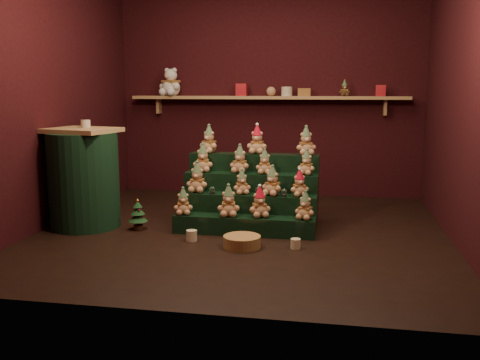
% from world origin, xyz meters
% --- Properties ---
extents(ground, '(4.00, 4.00, 0.00)m').
position_xyz_m(ground, '(0.00, 0.00, 0.00)').
color(ground, black).
rests_on(ground, ground).
extents(back_wall, '(4.00, 0.10, 2.80)m').
position_xyz_m(back_wall, '(0.00, 2.05, 1.40)').
color(back_wall, black).
rests_on(back_wall, ground).
extents(front_wall, '(4.00, 0.10, 2.80)m').
position_xyz_m(front_wall, '(0.00, -2.05, 1.40)').
color(front_wall, black).
rests_on(front_wall, ground).
extents(left_wall, '(0.10, 4.00, 2.80)m').
position_xyz_m(left_wall, '(-2.05, 0.00, 1.40)').
color(left_wall, black).
rests_on(left_wall, ground).
extents(right_wall, '(0.10, 4.00, 2.80)m').
position_xyz_m(right_wall, '(2.05, 0.00, 1.40)').
color(right_wall, black).
rests_on(right_wall, ground).
extents(back_shelf, '(3.60, 0.26, 0.24)m').
position_xyz_m(back_shelf, '(0.00, 1.87, 1.29)').
color(back_shelf, tan).
rests_on(back_shelf, ground).
extents(riser_tier_front, '(1.40, 0.22, 0.18)m').
position_xyz_m(riser_tier_front, '(0.03, -0.09, 0.09)').
color(riser_tier_front, black).
rests_on(riser_tier_front, ground).
extents(riser_tier_midfront, '(1.40, 0.22, 0.36)m').
position_xyz_m(riser_tier_midfront, '(0.03, 0.13, 0.18)').
color(riser_tier_midfront, black).
rests_on(riser_tier_midfront, ground).
extents(riser_tier_midback, '(1.40, 0.22, 0.54)m').
position_xyz_m(riser_tier_midback, '(0.03, 0.35, 0.27)').
color(riser_tier_midback, black).
rests_on(riser_tier_midback, ground).
extents(riser_tier_back, '(1.40, 0.22, 0.72)m').
position_xyz_m(riser_tier_back, '(0.03, 0.57, 0.36)').
color(riser_tier_back, black).
rests_on(riser_tier_back, ground).
extents(teddy_0, '(0.22, 0.21, 0.26)m').
position_xyz_m(teddy_0, '(-0.57, -0.10, 0.31)').
color(teddy_0, tan).
rests_on(teddy_0, riser_tier_front).
extents(teddy_1, '(0.25, 0.23, 0.31)m').
position_xyz_m(teddy_1, '(-0.12, -0.10, 0.33)').
color(teddy_1, tan).
rests_on(teddy_1, riser_tier_front).
extents(teddy_2, '(0.27, 0.26, 0.29)m').
position_xyz_m(teddy_2, '(0.19, -0.08, 0.33)').
color(teddy_2, tan).
rests_on(teddy_2, riser_tier_front).
extents(teddy_3, '(0.24, 0.23, 0.27)m').
position_xyz_m(teddy_3, '(0.63, -0.10, 0.31)').
color(teddy_3, tan).
rests_on(teddy_3, riser_tier_front).
extents(teddy_4, '(0.23, 0.21, 0.31)m').
position_xyz_m(teddy_4, '(-0.49, 0.15, 0.51)').
color(teddy_4, tan).
rests_on(teddy_4, riser_tier_midfront).
extents(teddy_5, '(0.23, 0.22, 0.25)m').
position_xyz_m(teddy_5, '(-0.02, 0.13, 0.48)').
color(teddy_5, tan).
rests_on(teddy_5, riser_tier_midfront).
extents(teddy_6, '(0.27, 0.25, 0.29)m').
position_xyz_m(teddy_6, '(0.29, 0.12, 0.51)').
color(teddy_6, tan).
rests_on(teddy_6, riser_tier_midfront).
extents(teddy_7, '(0.23, 0.22, 0.26)m').
position_xyz_m(teddy_7, '(0.56, 0.12, 0.49)').
color(teddy_7, tan).
rests_on(teddy_7, riser_tier_midfront).
extents(teddy_8, '(0.23, 0.22, 0.30)m').
position_xyz_m(teddy_8, '(-0.49, 0.36, 0.69)').
color(teddy_8, tan).
rests_on(teddy_8, riser_tier_midback).
extents(teddy_9, '(0.24, 0.22, 0.29)m').
position_xyz_m(teddy_9, '(-0.09, 0.36, 0.68)').
color(teddy_9, tan).
rests_on(teddy_9, riser_tier_midback).
extents(teddy_10, '(0.19, 0.17, 0.25)m').
position_xyz_m(teddy_10, '(0.18, 0.34, 0.67)').
color(teddy_10, tan).
rests_on(teddy_10, riser_tier_midback).
extents(teddy_11, '(0.22, 0.21, 0.26)m').
position_xyz_m(teddy_11, '(0.61, 0.36, 0.67)').
color(teddy_11, tan).
rests_on(teddy_11, riser_tier_midback).
extents(teddy_12, '(0.26, 0.25, 0.30)m').
position_xyz_m(teddy_12, '(-0.47, 0.57, 0.87)').
color(teddy_12, tan).
rests_on(teddy_12, riser_tier_back).
extents(teddy_13, '(0.22, 0.20, 0.30)m').
position_xyz_m(teddy_13, '(0.06, 0.59, 0.87)').
color(teddy_13, tan).
rests_on(teddy_13, riser_tier_back).
extents(teddy_14, '(0.26, 0.25, 0.30)m').
position_xyz_m(teddy_14, '(0.59, 0.57, 0.87)').
color(teddy_14, tan).
rests_on(teddy_14, riser_tier_back).
extents(snow_globe_a, '(0.06, 0.06, 0.08)m').
position_xyz_m(snow_globe_a, '(-0.32, 0.07, 0.40)').
color(snow_globe_a, black).
rests_on(snow_globe_a, riser_tier_midfront).
extents(snow_globe_b, '(0.07, 0.07, 0.09)m').
position_xyz_m(snow_globe_b, '(0.15, 0.07, 0.41)').
color(snow_globe_b, black).
rests_on(snow_globe_b, riser_tier_midfront).
extents(snow_globe_c, '(0.06, 0.06, 0.08)m').
position_xyz_m(snow_globe_c, '(0.41, 0.07, 0.40)').
color(snow_globe_c, black).
rests_on(snow_globe_c, riser_tier_midfront).
extents(side_table, '(0.77, 0.71, 1.02)m').
position_xyz_m(side_table, '(-1.63, -0.08, 0.51)').
color(side_table, tan).
rests_on(side_table, ground).
extents(table_ornament, '(0.10, 0.10, 0.08)m').
position_xyz_m(table_ornament, '(-1.63, 0.02, 1.06)').
color(table_ornament, beige).
rests_on(table_ornament, side_table).
extents(mini_christmas_tree, '(0.19, 0.19, 0.33)m').
position_xyz_m(mini_christmas_tree, '(-1.05, -0.10, 0.16)').
color(mini_christmas_tree, '#422717').
rests_on(mini_christmas_tree, ground).
extents(mug_left, '(0.10, 0.10, 0.10)m').
position_xyz_m(mug_left, '(-0.41, -0.40, 0.05)').
color(mug_left, beige).
rests_on(mug_left, ground).
extents(mug_right, '(0.09, 0.09, 0.09)m').
position_xyz_m(mug_right, '(0.57, -0.48, 0.05)').
color(mug_right, beige).
rests_on(mug_right, ground).
extents(wicker_basket, '(0.40, 0.40, 0.11)m').
position_xyz_m(wicker_basket, '(0.09, -0.52, 0.05)').
color(wicker_basket, '#AA8444').
rests_on(wicker_basket, ground).
extents(white_bear, '(0.42, 0.40, 0.46)m').
position_xyz_m(white_bear, '(-1.29, 1.84, 1.55)').
color(white_bear, silver).
rests_on(white_bear, back_shelf).
extents(brown_bear, '(0.16, 0.15, 0.20)m').
position_xyz_m(brown_bear, '(0.99, 1.84, 1.42)').
color(brown_bear, '#462D17').
rests_on(brown_bear, back_shelf).
extents(gift_tin_red_a, '(0.14, 0.14, 0.16)m').
position_xyz_m(gift_tin_red_a, '(-0.33, 1.85, 1.40)').
color(gift_tin_red_a, '#AF1A24').
rests_on(gift_tin_red_a, back_shelf).
extents(gift_tin_cream, '(0.14, 0.14, 0.12)m').
position_xyz_m(gift_tin_cream, '(0.26, 1.85, 1.38)').
color(gift_tin_cream, beige).
rests_on(gift_tin_cream, back_shelf).
extents(gift_tin_red_b, '(0.12, 0.12, 0.14)m').
position_xyz_m(gift_tin_red_b, '(1.43, 1.85, 1.39)').
color(gift_tin_red_b, '#AF1A24').
rests_on(gift_tin_red_b, back_shelf).
extents(shelf_plush_ball, '(0.12, 0.12, 0.12)m').
position_xyz_m(shelf_plush_ball, '(0.05, 1.85, 1.38)').
color(shelf_plush_ball, tan).
rests_on(shelf_plush_ball, back_shelf).
extents(scarf_gift_box, '(0.16, 0.10, 0.10)m').
position_xyz_m(scarf_gift_box, '(0.48, 1.85, 1.37)').
color(scarf_gift_box, '#CD4D1C').
rests_on(scarf_gift_box, back_shelf).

